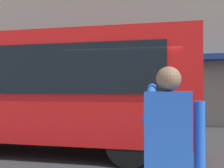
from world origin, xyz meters
TOP-DOWN VIEW (x-y plane):
  - ground_plane at (0.00, 0.00)m, footprint 60.00×60.00m
  - red_bus at (2.87, -0.05)m, footprint 9.05×2.54m
  - pedestrian_photographer at (-1.16, 4.59)m, footprint 0.53×0.52m

SIDE VIEW (x-z plane):
  - ground_plane at x=0.00m, z-range 0.00..0.00m
  - pedestrian_photographer at x=-1.16m, z-range 0.29..1.99m
  - red_bus at x=2.87m, z-range 0.14..3.22m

